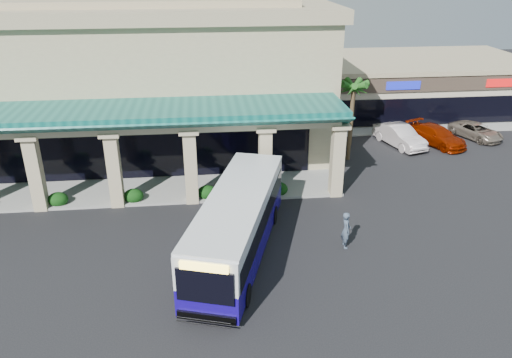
{
  "coord_description": "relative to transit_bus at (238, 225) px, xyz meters",
  "views": [
    {
      "loc": [
        -2.11,
        -22.68,
        13.95
      ],
      "look_at": [
        0.74,
        3.31,
        2.2
      ],
      "focal_mm": 35.0,
      "sensor_mm": 36.0,
      "label": 1
    }
  ],
  "objects": [
    {
      "name": "main_building",
      "position": [
        -7.36,
        17.0,
        4.01
      ],
      "size": [
        30.8,
        14.8,
        11.35
      ],
      "primitive_type": null,
      "color": "tan",
      "rests_on": "ground"
    },
    {
      "name": "car_red",
      "position": [
        17.05,
        14.4,
        -0.91
      ],
      "size": [
        4.07,
        5.6,
        1.51
      ],
      "primitive_type": "imported",
      "rotation": [
        0.0,
        0.0,
        0.43
      ],
      "color": "#851B01",
      "rests_on": "ground"
    },
    {
      "name": "arcade",
      "position": [
        -7.36,
        7.8,
        1.18
      ],
      "size": [
        30.0,
        6.2,
        5.7
      ],
      "primitive_type": null,
      "color": "#0E554F",
      "rests_on": "ground"
    },
    {
      "name": "broadleaf_tree",
      "position": [
        8.14,
        20.0,
        0.74
      ],
      "size": [
        2.6,
        2.6,
        4.81
      ],
      "primitive_type": null,
      "color": "black",
      "rests_on": "ground"
    },
    {
      "name": "car_white",
      "position": [
        14.0,
        14.44,
        -0.84
      ],
      "size": [
        3.11,
        5.34,
        1.66
      ],
      "primitive_type": "imported",
      "rotation": [
        0.0,
        0.0,
        0.29
      ],
      "color": "silver",
      "rests_on": "ground"
    },
    {
      "name": "palm_0",
      "position": [
        9.14,
        12.0,
        1.63
      ],
      "size": [
        2.4,
        2.4,
        6.6
      ],
      "primitive_type": null,
      "color": "#1A4C14",
      "rests_on": "ground"
    },
    {
      "name": "pedestrian",
      "position": [
        5.6,
        0.07,
        -0.67
      ],
      "size": [
        0.5,
        0.74,
        2.0
      ],
      "primitive_type": "imported",
      "rotation": [
        0.0,
        0.0,
        1.54
      ],
      "color": "#404E60",
      "rests_on": "ground"
    },
    {
      "name": "ground",
      "position": [
        0.64,
        1.0,
        -1.67
      ],
      "size": [
        110.0,
        110.0,
        0.0
      ],
      "primitive_type": "plane",
      "color": "black"
    },
    {
      "name": "palm_1",
      "position": [
        10.14,
        15.0,
        1.23
      ],
      "size": [
        2.4,
        2.4,
        5.8
      ],
      "primitive_type": null,
      "color": "#1A4C14",
      "rests_on": "ground"
    },
    {
      "name": "transit_bus",
      "position": [
        0.0,
        0.0,
        0.0
      ],
      "size": [
        6.23,
        12.24,
        3.34
      ],
      "primitive_type": null,
      "rotation": [
        0.0,
        0.0,
        -0.3
      ],
      "color": "#170789",
      "rests_on": "ground"
    },
    {
      "name": "car_gray",
      "position": [
        20.99,
        15.45,
        -1.03
      ],
      "size": [
        3.65,
        5.04,
        1.27
      ],
      "primitive_type": "imported",
      "rotation": [
        0.0,
        0.0,
        0.38
      ],
      "color": "gray",
      "rests_on": "ground"
    },
    {
      "name": "strip_mall",
      "position": [
        18.64,
        25.0,
        0.78
      ],
      "size": [
        22.5,
        12.5,
        4.9
      ],
      "primitive_type": null,
      "color": "beige",
      "rests_on": "ground"
    }
  ]
}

